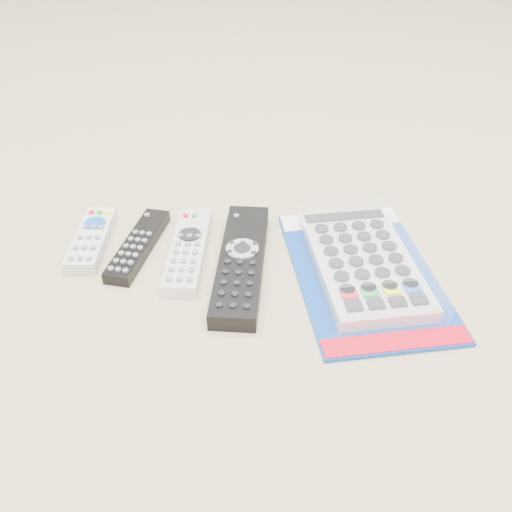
{
  "coord_description": "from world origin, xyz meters",
  "views": [
    {
      "loc": [
        0.04,
        -0.69,
        0.52
      ],
      "look_at": [
        0.03,
        -0.02,
        0.01
      ],
      "focal_mm": 40.0,
      "sensor_mm": 36.0,
      "label": 1
    }
  ],
  "objects_px": {
    "jumbo_remote_packaged": "(364,262)",
    "remote_large_black": "(241,262)",
    "remote_small_grey": "(92,239)",
    "remote_silver_dvd": "(188,250)",
    "remote_slim_black": "(138,245)"
  },
  "relations": [
    {
      "from": "remote_small_grey",
      "to": "remote_silver_dvd",
      "type": "height_order",
      "value": "same"
    },
    {
      "from": "jumbo_remote_packaged",
      "to": "remote_large_black",
      "type": "bearing_deg",
      "value": 169.73
    },
    {
      "from": "remote_slim_black",
      "to": "remote_large_black",
      "type": "xyz_separation_m",
      "value": [
        0.16,
        -0.04,
        0.0
      ]
    },
    {
      "from": "remote_slim_black",
      "to": "remote_large_black",
      "type": "relative_size",
      "value": 0.68
    },
    {
      "from": "remote_small_grey",
      "to": "remote_large_black",
      "type": "bearing_deg",
      "value": -14.35
    },
    {
      "from": "remote_small_grey",
      "to": "remote_silver_dvd",
      "type": "xyz_separation_m",
      "value": [
        0.15,
        -0.02,
        -0.0
      ]
    },
    {
      "from": "remote_silver_dvd",
      "to": "remote_slim_black",
      "type": "bearing_deg",
      "value": 172.85
    },
    {
      "from": "remote_small_grey",
      "to": "remote_large_black",
      "type": "height_order",
      "value": "remote_large_black"
    },
    {
      "from": "remote_silver_dvd",
      "to": "jumbo_remote_packaged",
      "type": "xyz_separation_m",
      "value": [
        0.26,
        -0.03,
        0.01
      ]
    },
    {
      "from": "remote_silver_dvd",
      "to": "remote_small_grey",
      "type": "bearing_deg",
      "value": 172.12
    },
    {
      "from": "remote_slim_black",
      "to": "remote_silver_dvd",
      "type": "height_order",
      "value": "remote_silver_dvd"
    },
    {
      "from": "remote_slim_black",
      "to": "remote_silver_dvd",
      "type": "relative_size",
      "value": 0.9
    },
    {
      "from": "remote_slim_black",
      "to": "remote_large_black",
      "type": "bearing_deg",
      "value": -4.38
    },
    {
      "from": "remote_small_grey",
      "to": "remote_silver_dvd",
      "type": "distance_m",
      "value": 0.15
    },
    {
      "from": "remote_silver_dvd",
      "to": "jumbo_remote_packaged",
      "type": "distance_m",
      "value": 0.26
    }
  ]
}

